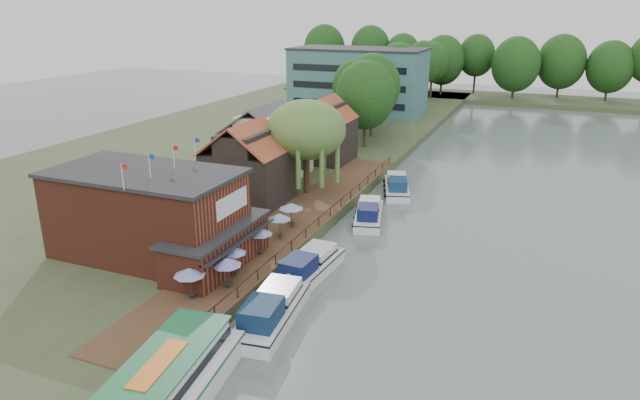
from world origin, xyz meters
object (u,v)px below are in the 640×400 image
at_px(hotel_block, 358,80).
at_px(cottage_a, 247,163).
at_px(cruiser_2, 369,211).
at_px(cottage_b, 266,141).
at_px(cruiser_1, 309,263).
at_px(pub, 167,216).
at_px(umbrella_2, 234,261).
at_px(cruiser_0, 272,306).
at_px(umbrella_4, 280,226).
at_px(tour_boat, 154,398).
at_px(umbrella_0, 190,284).
at_px(swan, 233,344).
at_px(cruiser_3, 397,184).
at_px(willow, 306,148).
at_px(umbrella_1, 227,273).
at_px(umbrella_3, 260,241).
at_px(cottage_c, 325,129).
at_px(umbrella_5, 291,215).

bearing_deg(hotel_block, cottage_a, -82.87).
xyz_separation_m(hotel_block, cruiser_2, (19.74, -54.11, -6.05)).
relative_size(cottage_b, cruiser_1, 1.00).
relative_size(pub, umbrella_2, 8.42).
bearing_deg(cruiser_0, cottage_b, 110.97).
bearing_deg(cruiser_1, cruiser_2, 90.77).
xyz_separation_m(umbrella_4, tour_boat, (4.01, -22.78, -0.64)).
bearing_deg(cottage_a, cruiser_0, -56.99).
relative_size(pub, umbrella_0, 8.42).
relative_size(cottage_a, swan, 19.55).
height_order(cottage_b, cruiser_3, cottage_b).
height_order(willow, umbrella_0, willow).
height_order(willow, umbrella_1, willow).
xyz_separation_m(pub, hotel_block, (-8.00, 71.00, 2.50)).
bearing_deg(hotel_block, cruiser_2, -69.95).
bearing_deg(umbrella_3, pub, -154.10).
bearing_deg(tour_boat, cottage_c, 94.32).
relative_size(cottage_a, cruiser_0, 0.85).
xyz_separation_m(cottage_b, umbrella_2, (10.64, -25.94, -2.96)).
distance_m(cottage_c, umbrella_0, 39.89).
distance_m(umbrella_2, tour_boat, 15.43).
bearing_deg(swan, willow, 104.32).
distance_m(hotel_block, cottage_b, 46.21).
relative_size(umbrella_2, cruiser_3, 0.25).
xyz_separation_m(cruiser_2, tour_boat, (-1.09, -32.72, 0.55)).
height_order(hotel_block, cruiser_3, hotel_block).
bearing_deg(umbrella_4, cottage_b, 120.55).
relative_size(cottage_a, tour_boat, 0.57).
bearing_deg(tour_boat, willow, 93.54).
bearing_deg(hotel_block, umbrella_1, -78.33).
relative_size(cottage_a, cruiser_2, 0.94).
distance_m(cottage_a, umbrella_4, 11.49).
relative_size(umbrella_1, cruiser_3, 0.25).
bearing_deg(tour_boat, umbrella_3, 94.07).
bearing_deg(pub, cruiser_2, 55.19).
bearing_deg(cruiser_3, umbrella_5, -125.51).
relative_size(umbrella_5, cruiser_2, 0.26).
bearing_deg(hotel_block, willow, -77.29).
height_order(cruiser_3, tour_boat, tour_boat).
bearing_deg(pub, umbrella_3, 25.90).
bearing_deg(cottage_b, cruiser_1, -55.34).
bearing_deg(umbrella_4, swan, -75.04).
distance_m(cottage_b, umbrella_2, 28.19).
relative_size(willow, umbrella_1, 4.39).
distance_m(pub, cruiser_0, 12.88).
xyz_separation_m(cottage_a, cottage_b, (-3.00, 10.00, 0.00)).
relative_size(umbrella_4, cruiser_1, 0.25).
xyz_separation_m(willow, umbrella_1, (3.78, -22.97, -3.93)).
height_order(cottage_a, cottage_b, same).
bearing_deg(cottage_b, hotel_block, 94.97).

